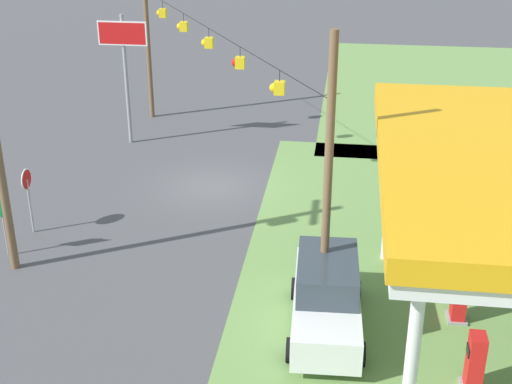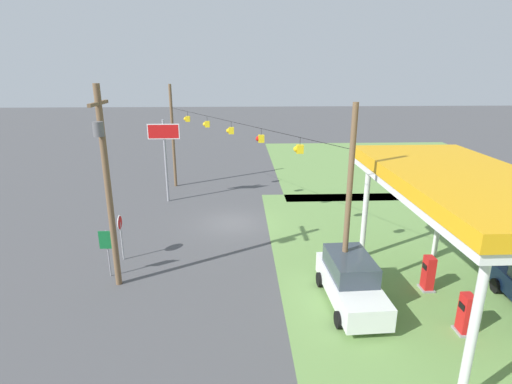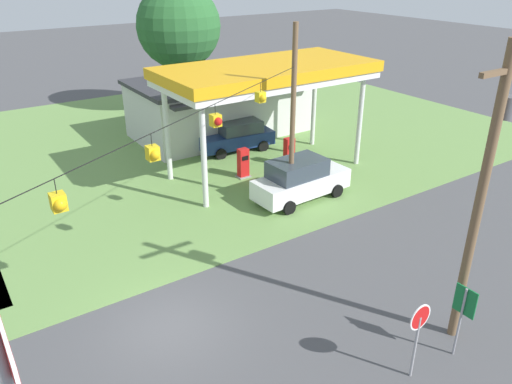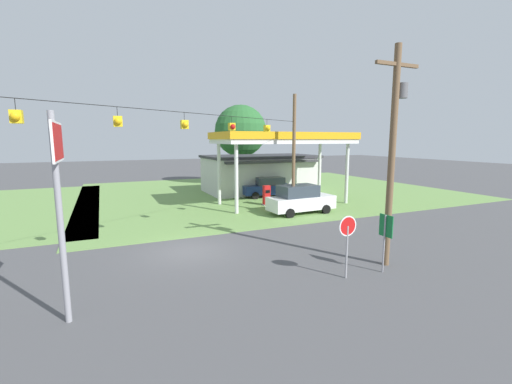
# 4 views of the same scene
# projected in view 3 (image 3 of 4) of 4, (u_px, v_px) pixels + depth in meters

# --- Properties ---
(ground_plane) EXTENTS (160.00, 160.00, 0.00)m
(ground_plane) POSITION_uv_depth(u_px,v_px,m) (169.00, 328.00, 16.23)
(ground_plane) COLOR #4C4C4F
(grass_verge_station_corner) EXTENTS (36.00, 28.00, 0.04)m
(grass_verge_station_corner) POSITION_uv_depth(u_px,v_px,m) (230.00, 131.00, 34.55)
(grass_verge_station_corner) COLOR #6B934C
(grass_verge_station_corner) RESTS_ON ground
(gas_station_canopy) EXTENTS (11.33, 5.39, 5.97)m
(gas_station_canopy) POSITION_uv_depth(u_px,v_px,m) (268.00, 74.00, 25.77)
(gas_station_canopy) COLOR silver
(gas_station_canopy) RESTS_ON ground
(gas_station_store) EXTENTS (11.34, 6.92, 3.79)m
(gas_station_store) POSITION_uv_depth(u_px,v_px,m) (220.00, 106.00, 33.35)
(gas_station_store) COLOR silver
(gas_station_store) RESTS_ON ground
(fuel_pump_near) EXTENTS (0.71, 0.56, 1.67)m
(fuel_pump_near) POSITION_uv_depth(u_px,v_px,m) (243.00, 164.00, 26.96)
(fuel_pump_near) COLOR gray
(fuel_pump_near) RESTS_ON ground
(fuel_pump_far) EXTENTS (0.71, 0.56, 1.67)m
(fuel_pump_far) POSITION_uv_depth(u_px,v_px,m) (289.00, 153.00, 28.53)
(fuel_pump_far) COLOR gray
(fuel_pump_far) RESTS_ON ground
(car_at_pumps_front) EXTENTS (5.08, 2.26, 2.13)m
(car_at_pumps_front) POSITION_uv_depth(u_px,v_px,m) (300.00, 179.00, 24.41)
(car_at_pumps_front) COLOR white
(car_at_pumps_front) RESTS_ON ground
(car_at_pumps_rear) EXTENTS (4.80, 2.44, 1.88)m
(car_at_pumps_rear) POSITION_uv_depth(u_px,v_px,m) (237.00, 136.00, 30.74)
(car_at_pumps_rear) COLOR navy
(car_at_pumps_rear) RESTS_ON ground
(stop_sign_roadside) EXTENTS (0.80, 0.08, 2.50)m
(stop_sign_roadside) POSITION_uv_depth(u_px,v_px,m) (419.00, 326.00, 13.61)
(stop_sign_roadside) COLOR #99999E
(stop_sign_roadside) RESTS_ON ground
(route_sign) EXTENTS (0.10, 0.70, 2.40)m
(route_sign) POSITION_uv_depth(u_px,v_px,m) (463.00, 308.00, 14.45)
(route_sign) COLOR gray
(route_sign) RESTS_ON ground
(utility_pole_main) EXTENTS (2.20, 0.44, 9.16)m
(utility_pole_main) POSITION_uv_depth(u_px,v_px,m) (484.00, 187.00, 13.84)
(utility_pole_main) COLOR brown
(utility_pole_main) RESTS_ON ground
(signal_span_gantry) EXTENTS (17.82, 10.24, 8.49)m
(signal_span_gantry) POSITION_uv_depth(u_px,v_px,m) (157.00, 198.00, 14.21)
(signal_span_gantry) COLOR brown
(signal_span_gantry) RESTS_ON ground
(tree_behind_station) EXTENTS (6.11, 6.11, 9.46)m
(tree_behind_station) POSITION_uv_depth(u_px,v_px,m) (179.00, 26.00, 36.16)
(tree_behind_station) COLOR #4C3828
(tree_behind_station) RESTS_ON ground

